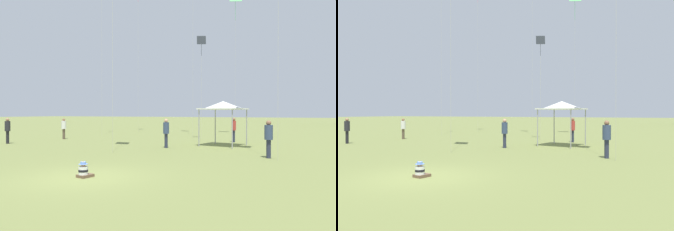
% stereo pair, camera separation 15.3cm
% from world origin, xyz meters
% --- Properties ---
extents(ground_plane, '(300.00, 300.00, 0.00)m').
position_xyz_m(ground_plane, '(0.00, 0.00, 0.00)').
color(ground_plane, olive).
extents(seated_toddler, '(0.48, 0.55, 0.55)m').
position_xyz_m(seated_toddler, '(-0.02, -0.01, 0.22)').
color(seated_toddler, brown).
rests_on(seated_toddler, ground).
extents(person_standing_0, '(0.53, 0.53, 1.83)m').
position_xyz_m(person_standing_0, '(-13.01, 7.18, 1.09)').
color(person_standing_0, black).
rests_on(person_standing_0, ground).
extents(person_standing_1, '(0.51, 0.51, 1.83)m').
position_xyz_m(person_standing_1, '(4.89, 7.60, 1.09)').
color(person_standing_1, '#282D42').
rests_on(person_standing_1, ground).
extents(person_standing_2, '(0.50, 0.50, 1.73)m').
position_xyz_m(person_standing_2, '(-12.34, 12.01, 1.03)').
color(person_standing_2, brown).
rests_on(person_standing_2, ground).
extents(person_standing_4, '(0.52, 0.52, 1.82)m').
position_xyz_m(person_standing_4, '(-1.62, 9.60, 1.09)').
color(person_standing_4, '#282D42').
rests_on(person_standing_4, ground).
extents(person_standing_5, '(0.34, 0.34, 1.83)m').
position_xyz_m(person_standing_5, '(1.21, 15.27, 1.11)').
color(person_standing_5, '#282D42').
rests_on(person_standing_5, ground).
extents(canopy_tent, '(2.99, 2.99, 2.97)m').
position_xyz_m(canopy_tent, '(1.24, 12.36, 2.67)').
color(canopy_tent, white).
rests_on(canopy_tent, ground).
extents(kite_1, '(1.29, 0.95, 14.35)m').
position_xyz_m(kite_1, '(-0.83, 23.69, 13.40)').
color(kite_1, green).
rests_on(kite_1, ground).
extents(kite_5, '(0.76, 0.51, 8.51)m').
position_xyz_m(kite_5, '(-1.82, 16.56, 7.80)').
color(kite_5, '#1E2328').
rests_on(kite_5, ground).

